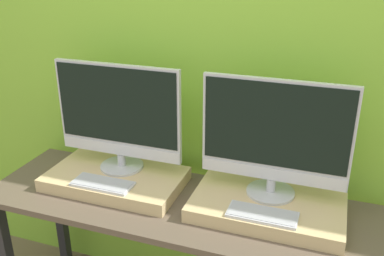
{
  "coord_description": "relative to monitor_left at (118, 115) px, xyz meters",
  "views": [
    {
      "loc": [
        0.58,
        -1.25,
        1.8
      ],
      "look_at": [
        0.0,
        0.39,
        1.07
      ],
      "focal_mm": 40.0,
      "sensor_mm": 36.0,
      "label": 1
    }
  ],
  "objects": [
    {
      "name": "wall_back",
      "position": [
        0.36,
        0.24,
        0.21
      ],
      "size": [
        8.0,
        0.04,
        2.6
      ],
      "color": "#8CC638",
      "rests_on": "ground_plane"
    },
    {
      "name": "monitor_right",
      "position": [
        0.73,
        0.0,
        0.0
      ],
      "size": [
        0.62,
        0.21,
        0.52
      ],
      "color": "silver",
      "rests_on": "wooden_riser_right"
    },
    {
      "name": "keyboard_left",
      "position": [
        0.0,
        -0.18,
        -0.27
      ],
      "size": [
        0.28,
        0.12,
        0.01
      ],
      "color": "silver",
      "rests_on": "wooden_riser_left"
    },
    {
      "name": "monitor_left",
      "position": [
        0.0,
        0.0,
        0.0
      ],
      "size": [
        0.62,
        0.21,
        0.52
      ],
      "color": "silver",
      "rests_on": "wooden_riser_left"
    },
    {
      "name": "keyboard_right",
      "position": [
        0.73,
        -0.18,
        -0.27
      ],
      "size": [
        0.28,
        0.12,
        0.01
      ],
      "color": "silver",
      "rests_on": "wooden_riser_right"
    },
    {
      "name": "wooden_riser_left",
      "position": [
        0.0,
        -0.07,
        -0.3
      ],
      "size": [
        0.64,
        0.37,
        0.06
      ],
      "color": "#D6B77F",
      "rests_on": "workbench"
    },
    {
      "name": "wooden_riser_right",
      "position": [
        0.73,
        -0.07,
        -0.3
      ],
      "size": [
        0.64,
        0.37,
        0.06
      ],
      "color": "#D6B77F",
      "rests_on": "workbench"
    },
    {
      "name": "workbench",
      "position": [
        0.36,
        -0.11,
        -0.42
      ],
      "size": [
        1.84,
        0.56,
        0.75
      ],
      "color": "brown",
      "rests_on": "ground_plane"
    }
  ]
}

